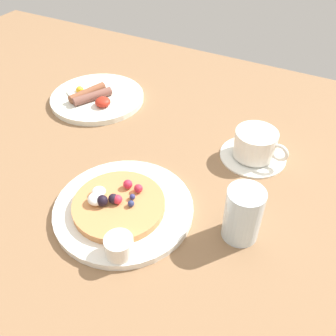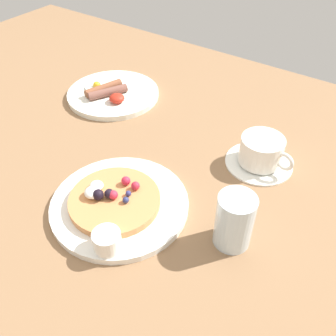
{
  "view_description": "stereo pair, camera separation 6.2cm",
  "coord_description": "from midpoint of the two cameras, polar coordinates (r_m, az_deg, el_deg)",
  "views": [
    {
      "loc": [
        26.59,
        -42.68,
        49.86
      ],
      "look_at": [
        2.33,
        2.75,
        4.0
      ],
      "focal_mm": 39.37,
      "sensor_mm": 36.0,
      "label": 1
    },
    {
      "loc": [
        31.89,
        -39.43,
        49.86
      ],
      "look_at": [
        2.33,
        2.75,
        4.0
      ],
      "focal_mm": 39.37,
      "sensor_mm": 36.0,
      "label": 2
    }
  ],
  "objects": [
    {
      "name": "water_glass",
      "position": [
        0.6,
        8.63,
        -7.23
      ],
      "size": [
        6.14,
        6.14,
        9.91
      ],
      "primitive_type": "cylinder",
      "color": "silver",
      "rests_on": "ground_plane"
    },
    {
      "name": "coffee_cup",
      "position": [
        0.77,
        11.21,
        3.7
      ],
      "size": [
        11.57,
        8.67,
        5.57
      ],
      "color": "white",
      "rests_on": "coffee_saucer"
    },
    {
      "name": "ground_plane",
      "position": [
        0.72,
        -5.16,
        -4.07
      ],
      "size": [
        194.1,
        122.18,
        3.0
      ],
      "primitive_type": "cube",
      "color": "#896545"
    },
    {
      "name": "breakfast_plate",
      "position": [
        0.98,
        -12.69,
        10.5
      ],
      "size": [
        23.55,
        23.55,
        1.39
      ],
      "primitive_type": "cylinder",
      "color": "white",
      "rests_on": "ground_plane"
    },
    {
      "name": "pancake_with_berries",
      "position": [
        0.66,
        -10.52,
        -5.62
      ],
      "size": [
        16.32,
        16.32,
        3.43
      ],
      "color": "#CC844D",
      "rests_on": "pancake_plate"
    },
    {
      "name": "coffee_saucer",
      "position": [
        0.79,
        10.81,
        1.86
      ],
      "size": [
        13.78,
        13.78,
        0.77
      ],
      "primitive_type": "cylinder",
      "color": "white",
      "rests_on": "ground_plane"
    },
    {
      "name": "pancake_plate",
      "position": [
        0.67,
        -9.53,
        -6.31
      ],
      "size": [
        24.92,
        24.92,
        1.29
      ],
      "primitive_type": "cylinder",
      "color": "white",
      "rests_on": "ground_plane"
    },
    {
      "name": "syrup_ramekin",
      "position": [
        0.59,
        -10.65,
        -11.92
      ],
      "size": [
        4.56,
        4.56,
        3.4
      ],
      "color": "white",
      "rests_on": "pancake_plate"
    },
    {
      "name": "fried_breakfast",
      "position": [
        0.96,
        -13.83,
        10.83
      ],
      "size": [
        14.24,
        10.88,
        2.28
      ],
      "color": "brown",
      "rests_on": "breakfast_plate"
    }
  ]
}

